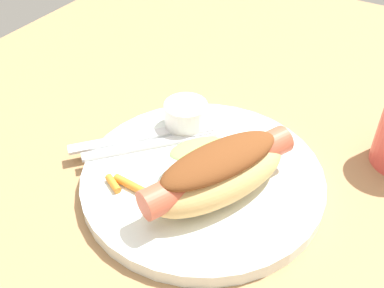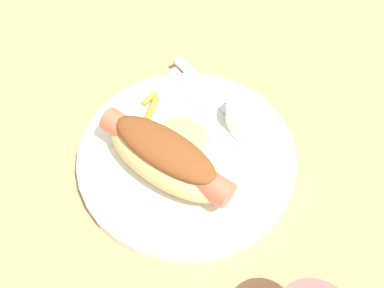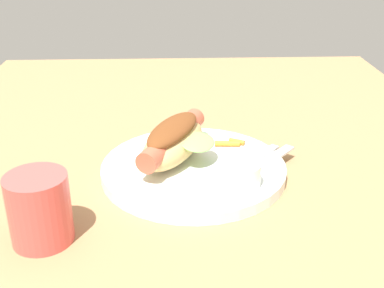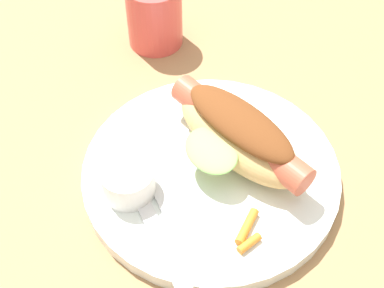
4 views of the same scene
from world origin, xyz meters
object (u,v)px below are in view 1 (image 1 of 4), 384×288
at_px(fork, 148,145).
at_px(knife, 134,138).
at_px(sauce_ramekin, 186,115).
at_px(carrot_garnish, 124,184).
at_px(plate, 202,179).
at_px(hot_dog, 221,169).

xyz_separation_m(fork, knife, (-0.00, -0.02, -0.00)).
bearing_deg(sauce_ramekin, carrot_garnish, -0.24).
bearing_deg(knife, fork, -55.46).
height_order(plate, hot_dog, hot_dog).
height_order(fork, knife, same).
xyz_separation_m(hot_dog, carrot_garnish, (0.05, -0.09, -0.03)).
relative_size(sauce_ramekin, carrot_garnish, 1.08).
bearing_deg(hot_dog, carrot_garnish, 142.94).
xyz_separation_m(plate, fork, (-0.01, -0.07, 0.01)).
relative_size(hot_dog, carrot_garnish, 3.56).
distance_m(sauce_ramekin, fork, 0.06).
distance_m(plate, knife, 0.10).
distance_m(fork, knife, 0.02).
bearing_deg(plate, knife, -95.05).
bearing_deg(fork, knife, 125.11).
xyz_separation_m(plate, sauce_ramekin, (-0.06, -0.06, 0.02)).
height_order(plate, sauce_ramekin, sauce_ramekin).
height_order(plate, knife, knife).
distance_m(plate, fork, 0.08).
bearing_deg(fork, sauce_ramekin, 25.32).
relative_size(hot_dog, sauce_ramekin, 3.29).
height_order(sauce_ramekin, carrot_garnish, sauce_ramekin).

